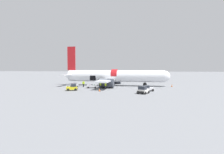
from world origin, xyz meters
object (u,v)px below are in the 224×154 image
at_px(baggage_tug_rear, 72,88).
at_px(ground_crew_loader_a, 101,85).
at_px(airplane, 113,76).
at_px(baggage_tug_mid, 148,89).
at_px(baggage_cart_queued, 73,85).
at_px(ground_crew_loader_b, 83,84).
at_px(baggage_cart_loading, 92,86).
at_px(ground_crew_driver, 106,86).
at_px(baggage_tug_lead, 143,90).

distance_m(baggage_tug_rear, ground_crew_loader_a, 7.31).
distance_m(airplane, baggage_tug_mid, 14.82).
relative_size(baggage_tug_rear, ground_crew_loader_a, 1.66).
bearing_deg(baggage_tug_rear, baggage_tug_mid, 7.17).
xyz_separation_m(baggage_cart_queued, ground_crew_loader_b, (2.56, 1.27, 0.40)).
relative_size(baggage_cart_loading, ground_crew_driver, 2.03).
xyz_separation_m(baggage_cart_loading, ground_crew_loader_a, (2.58, -1.04, 0.47)).
bearing_deg(airplane, ground_crew_driver, -90.36).
distance_m(airplane, ground_crew_loader_a, 8.50).
distance_m(baggage_cart_loading, ground_crew_loader_b, 3.55).
bearing_deg(ground_crew_loader_a, baggage_tug_rear, -138.68).
bearing_deg(baggage_tug_lead, ground_crew_loader_a, 146.82).
height_order(baggage_tug_lead, ground_crew_loader_a, ground_crew_loader_a).
bearing_deg(baggage_cart_queued, baggage_tug_lead, -24.54).
height_order(baggage_tug_lead, baggage_tug_rear, baggage_tug_rear).
bearing_deg(baggage_tug_rear, baggage_cart_loading, 63.62).
xyz_separation_m(baggage_tug_rear, ground_crew_loader_b, (-0.09, 7.71, 0.27)).
distance_m(baggage_tug_lead, baggage_cart_queued, 20.66).
xyz_separation_m(baggage_tug_rear, baggage_cart_loading, (2.91, 5.87, -0.21)).
height_order(airplane, baggage_cart_loading, airplane).
bearing_deg(baggage_cart_loading, baggage_cart_queued, 174.09).
bearing_deg(ground_crew_loader_b, baggage_cart_queued, -153.74).
relative_size(airplane, baggage_tug_lead, 10.91).
bearing_deg(ground_crew_loader_b, ground_crew_loader_a, -27.32).
distance_m(baggage_tug_rear, ground_crew_driver, 7.90).
distance_m(ground_crew_loader_b, ground_crew_driver, 8.40).
height_order(airplane, ground_crew_driver, airplane).
bearing_deg(ground_crew_loader_a, baggage_cart_queued, 168.77).
height_order(airplane, baggage_tug_lead, airplane).
relative_size(baggage_tug_mid, baggage_cart_loading, 0.81).
height_order(airplane, baggage_cart_queued, airplane).
xyz_separation_m(ground_crew_loader_b, ground_crew_driver, (7.22, -4.31, 0.02)).
distance_m(baggage_tug_lead, ground_crew_loader_a, 12.72).
height_order(ground_crew_loader_a, ground_crew_driver, ground_crew_driver).
distance_m(baggage_tug_mid, baggage_cart_queued, 20.21).
bearing_deg(airplane, ground_crew_loader_a, -101.79).
relative_size(baggage_tug_rear, baggage_cart_queued, 0.73).
bearing_deg(baggage_cart_queued, baggage_cart_loading, -5.91).
bearing_deg(ground_crew_driver, airplane, 89.64).
xyz_separation_m(baggage_tug_mid, baggage_cart_loading, (-14.19, 3.72, -0.13)).
xyz_separation_m(baggage_cart_queued, ground_crew_driver, (9.78, -3.04, 0.41)).
height_order(baggage_tug_rear, ground_crew_driver, ground_crew_driver).
height_order(baggage_cart_queued, ground_crew_driver, ground_crew_driver).
height_order(baggage_cart_queued, ground_crew_loader_b, ground_crew_loader_b).
relative_size(baggage_tug_lead, baggage_tug_mid, 1.00).
height_order(baggage_tug_mid, ground_crew_loader_b, ground_crew_loader_b).
bearing_deg(baggage_tug_rear, baggage_cart_queued, 112.41).
bearing_deg(baggage_tug_lead, baggage_cart_loading, 148.83).
height_order(airplane, ground_crew_loader_b, airplane).
distance_m(baggage_tug_rear, ground_crew_loader_b, 7.71).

